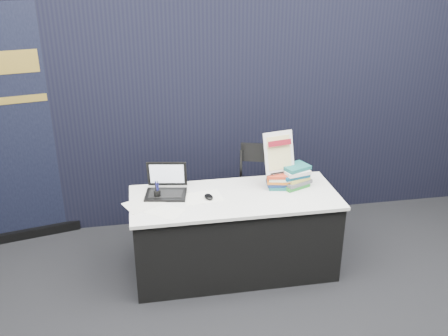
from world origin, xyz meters
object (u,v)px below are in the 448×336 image
stacking_chair (268,197)px  book_stack_short (294,176)px  display_table (234,233)px  book_stack_tall (279,180)px  laptop (165,187)px  info_sign (279,153)px  pullup_banner (15,143)px

stacking_chair → book_stack_short: bearing=-24.0°
display_table → book_stack_tall: size_ratio=8.08×
display_table → book_stack_short: (0.56, 0.10, 0.47)m
laptop → book_stack_short: laptop is taller
book_stack_tall → info_sign: info_sign is taller
laptop → info_sign: size_ratio=1.02×
info_sign → pullup_banner: pullup_banner is taller
book_stack_tall → info_sign: 0.25m
book_stack_tall → laptop: bearing=177.2°
laptop → stacking_chair: size_ratio=0.37×
laptop → stacking_chair: 0.99m
laptop → book_stack_tall: bearing=7.1°
display_table → book_stack_tall: (0.42, 0.11, 0.44)m
book_stack_tall → pullup_banner: bearing=160.5°
display_table → book_stack_short: book_stack_short is taller
book_stack_tall → stacking_chair: (-0.05, 0.17, -0.24)m
display_table → book_stack_short: size_ratio=6.51×
display_table → laptop: (-0.59, 0.16, 0.44)m
book_stack_tall → book_stack_short: book_stack_short is taller
book_stack_tall → info_sign: (0.00, 0.03, 0.25)m
display_table → laptop: size_ratio=4.65×
book_stack_tall → pullup_banner: 2.52m
info_sign → book_stack_short: bearing=-25.1°
book_stack_tall → book_stack_short: size_ratio=0.81×
pullup_banner → book_stack_tall: bearing=-31.8°
display_table → book_stack_tall: bearing=14.4°
laptop → book_stack_tall: size_ratio=1.74×
book_stack_tall → stacking_chair: stacking_chair is taller
display_table → laptop: laptop is taller
book_stack_short → stacking_chair: (-0.19, 0.17, -0.27)m
book_stack_short → pullup_banner: size_ratio=0.12×
book_stack_short → display_table: bearing=-169.5°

